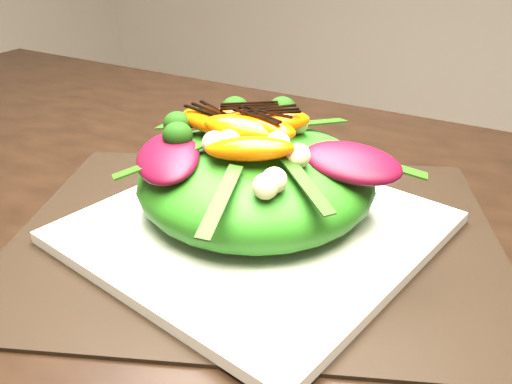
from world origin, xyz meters
The scene contains 10 objects.
dining_table centered at (0.00, 0.00, 0.73)m, with size 1.60×0.90×0.75m, color black.
placemat centered at (0.03, 0.05, 0.75)m, with size 0.44×0.33×0.00m, color black.
plate_base centered at (0.03, 0.05, 0.76)m, with size 0.28×0.28×0.01m, color silver.
salad_bowl centered at (0.03, 0.05, 0.77)m, with size 0.22×0.22×0.02m, color silver.
lettuce_mound centered at (0.03, 0.05, 0.81)m, with size 0.21×0.21×0.08m, color #2A7215.
radicchio_leaf centered at (0.11, 0.06, 0.84)m, with size 0.08×0.05×0.02m, color #440717.
orange_segment centered at (0.02, 0.07, 0.85)m, with size 0.07×0.03×0.02m, color #F95104.
broccoli_floret centered at (-0.03, 0.08, 0.86)m, with size 0.03×0.03×0.03m, color black.
macadamia_nut centered at (0.07, 0.02, 0.85)m, with size 0.02×0.02×0.02m, color #F8F0AE.
balsamic_drizzle centered at (0.02, 0.07, 0.86)m, with size 0.04×0.00×0.00m, color black.
Camera 1 is at (0.24, -0.32, 1.02)m, focal length 38.00 mm.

